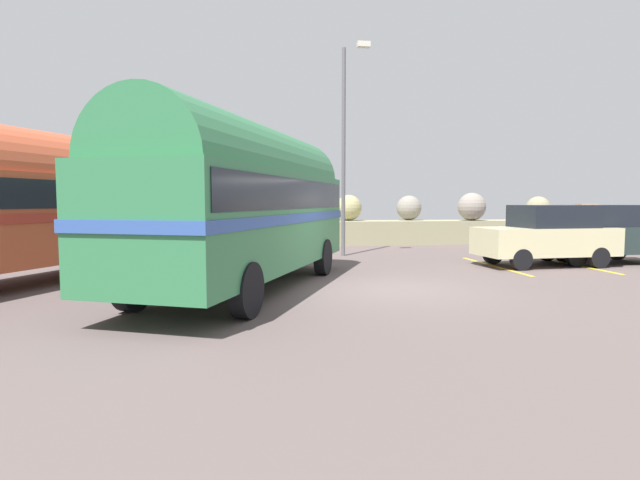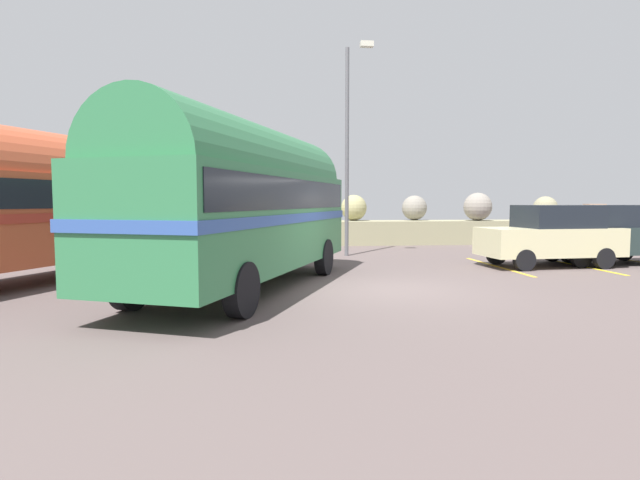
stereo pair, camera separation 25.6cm
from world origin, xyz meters
name	(u,v)px [view 1 (the left image)]	position (x,y,z in m)	size (l,w,h in m)	color
ground	(387,289)	(0.00, 0.00, 0.01)	(32.00, 26.00, 0.02)	#5A4D4B
breakwater	(322,229)	(0.12, 11.79, 0.74)	(31.36, 2.07, 2.43)	gray
parking_lines	(572,265)	(6.88, 3.50, 0.02)	(5.32, 4.40, 0.01)	gold
vintage_coach	(246,199)	(-3.14, 0.37, 2.05)	(5.47, 8.85, 3.70)	black
second_coach	(31,199)	(-8.34, 2.10, 2.05)	(5.77, 8.79, 3.70)	black
parked_car_nearest	(547,235)	(5.89, 3.34, 0.97)	(4.20, 1.96, 1.86)	black
parked_car_middle	(601,233)	(8.01, 3.79, 0.97)	(4.10, 1.73, 1.86)	black
lamp_post	(346,142)	(0.29, 6.91, 4.12)	(0.83, 0.95, 7.41)	#5B5B60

